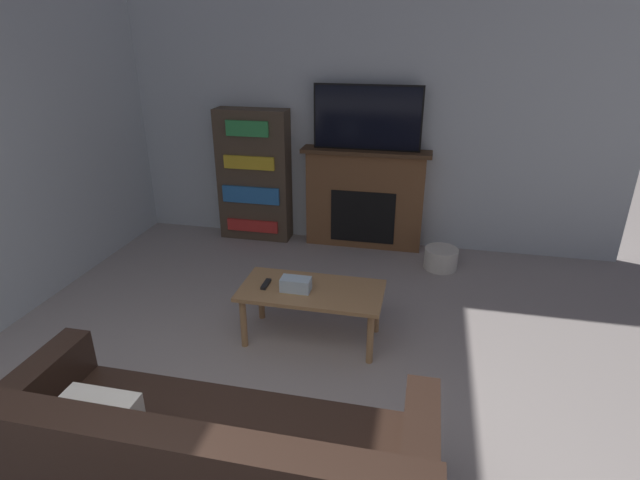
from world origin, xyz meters
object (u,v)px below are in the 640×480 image
(couch, at_px, (205,475))
(fireplace, at_px, (365,198))
(tv, at_px, (367,118))
(bookshelf, at_px, (254,176))
(storage_basket, at_px, (441,258))
(coffee_table, at_px, (312,296))

(couch, bearing_deg, fireplace, 85.54)
(fireplace, bearing_deg, couch, -94.46)
(couch, bearing_deg, tv, 85.52)
(bookshelf, relative_size, storage_basket, 4.37)
(tv, xyz_separation_m, coffee_table, (-0.14, -1.87, -1.02))
(tv, height_order, storage_basket, tv)
(storage_basket, bearing_deg, fireplace, 153.67)
(tv, distance_m, coffee_table, 2.13)
(couch, xyz_separation_m, storage_basket, (1.11, 3.09, -0.18))
(tv, bearing_deg, storage_basket, -25.23)
(fireplace, height_order, storage_basket, fireplace)
(fireplace, bearing_deg, coffee_table, -94.21)
(bookshelf, height_order, storage_basket, bookshelf)
(tv, relative_size, storage_basket, 3.32)
(fireplace, xyz_separation_m, bookshelf, (-1.23, -0.02, 0.18))
(tv, bearing_deg, bookshelf, -179.89)
(fireplace, height_order, couch, fireplace)
(couch, height_order, storage_basket, couch)
(storage_basket, bearing_deg, couch, -109.81)
(couch, relative_size, storage_basket, 6.34)
(fireplace, height_order, tv, tv)
(tv, bearing_deg, couch, -94.48)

